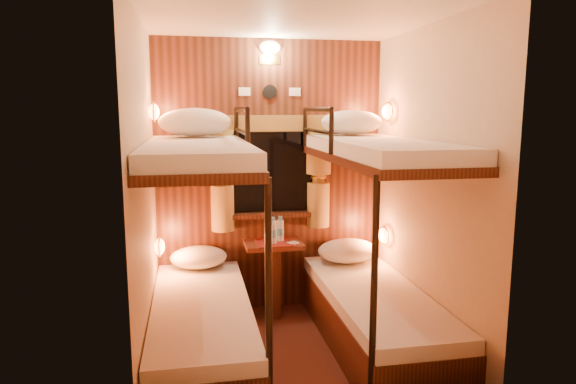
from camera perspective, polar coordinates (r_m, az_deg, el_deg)
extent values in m
plane|color=#36160E|center=(3.95, 0.52, -17.90)|extent=(2.10, 2.10, 0.00)
plane|color=silver|center=(3.57, 0.58, 18.85)|extent=(2.10, 2.10, 0.00)
plane|color=#C6B293|center=(4.59, -2.04, 1.67)|extent=(2.40, 0.00, 2.40)
plane|color=#C6B293|center=(2.57, 5.18, -4.35)|extent=(2.40, 0.00, 2.40)
plane|color=#C6B293|center=(3.52, -15.64, -0.99)|extent=(0.00, 2.40, 2.40)
plane|color=#C6B293|center=(3.89, 15.13, -0.01)|extent=(0.00, 2.40, 2.40)
cube|color=black|center=(4.58, -2.01, 1.65)|extent=(2.00, 0.03, 2.40)
cube|color=black|center=(3.88, -9.52, -15.72)|extent=(0.70, 1.90, 0.35)
cube|color=white|center=(3.79, -9.61, -12.63)|extent=(0.68, 1.88, 0.10)
cube|color=black|center=(3.54, -10.07, 3.36)|extent=(0.70, 1.90, 0.06)
cube|color=white|center=(3.53, -10.10, 4.65)|extent=(0.68, 1.88, 0.10)
cylinder|color=black|center=(2.86, -2.15, -12.89)|extent=(0.04, 0.04, 1.45)
cylinder|color=black|center=(4.42, -5.74, 7.06)|extent=(0.04, 0.04, 0.32)
cylinder|color=black|center=(3.58, -4.51, 6.59)|extent=(0.04, 0.04, 0.32)
cylinder|color=black|center=(4.00, -5.23, 9.14)|extent=(0.04, 0.85, 0.04)
cylinder|color=black|center=(4.00, -5.19, 6.71)|extent=(0.03, 0.85, 0.03)
cube|color=black|center=(4.11, 9.54, -14.27)|extent=(0.70, 1.90, 0.35)
cube|color=white|center=(4.02, 9.62, -11.33)|extent=(0.68, 1.88, 0.10)
cube|color=black|center=(3.79, 10.05, 3.74)|extent=(0.70, 1.90, 0.06)
cube|color=white|center=(3.78, 10.08, 4.94)|extent=(0.68, 1.88, 0.10)
cylinder|color=black|center=(3.00, 9.49, -11.92)|extent=(0.04, 0.04, 1.45)
cylinder|color=black|center=(4.52, 1.92, 7.14)|extent=(0.04, 0.04, 0.32)
cylinder|color=black|center=(3.69, 4.85, 6.66)|extent=(0.04, 0.04, 0.32)
cylinder|color=black|center=(4.10, 3.26, 9.16)|extent=(0.04, 0.85, 0.04)
cylinder|color=black|center=(4.10, 3.24, 6.79)|extent=(0.03, 0.85, 0.03)
cube|color=black|center=(4.55, -1.97, 2.24)|extent=(0.98, 0.02, 0.78)
cube|color=black|center=(4.54, -1.95, 2.22)|extent=(0.90, 0.01, 0.70)
cube|color=black|center=(4.57, -1.86, -2.56)|extent=(1.00, 0.12, 0.04)
cube|color=olive|center=(4.49, -1.94, 7.64)|extent=(1.10, 0.06, 0.14)
cylinder|color=olive|center=(4.45, -7.40, 4.33)|extent=(0.22, 0.22, 0.40)
cylinder|color=olive|center=(4.47, -7.34, 1.39)|extent=(0.11, 0.11, 0.12)
cylinder|color=olive|center=(4.51, -7.27, -1.76)|extent=(0.20, 0.20, 0.40)
torus|color=gold|center=(4.47, -7.34, 1.39)|extent=(0.14, 0.14, 0.02)
cylinder|color=olive|center=(4.58, 3.44, 4.53)|extent=(0.22, 0.22, 0.40)
cylinder|color=olive|center=(4.60, 3.41, 1.67)|extent=(0.11, 0.11, 0.12)
cylinder|color=olive|center=(4.64, 3.39, -1.39)|extent=(0.20, 0.20, 0.40)
torus|color=gold|center=(4.60, 3.41, 1.67)|extent=(0.14, 0.14, 0.02)
cylinder|color=black|center=(4.52, -2.02, 11.07)|extent=(0.12, 0.02, 0.12)
cube|color=silver|center=(4.49, -4.85, 11.06)|extent=(0.10, 0.01, 0.07)
cube|color=silver|center=(4.56, 0.76, 11.06)|extent=(0.10, 0.01, 0.07)
cube|color=gold|center=(4.54, -2.04, 14.48)|extent=(0.18, 0.01, 0.08)
ellipsoid|color=#FFCC8C|center=(4.53, -2.01, 15.76)|extent=(0.18, 0.09, 0.11)
ellipsoid|color=orange|center=(4.30, -14.07, -5.91)|extent=(0.08, 0.20, 0.13)
torus|color=gold|center=(4.30, -14.07, -5.91)|extent=(0.02, 0.17, 0.17)
ellipsoid|color=orange|center=(4.16, -14.65, 8.61)|extent=(0.08, 0.20, 0.13)
torus|color=gold|center=(4.16, -14.65, 8.61)|extent=(0.02, 0.17, 0.17)
ellipsoid|color=orange|center=(4.60, 10.62, -4.81)|extent=(0.08, 0.20, 0.13)
torus|color=gold|center=(4.60, 10.62, -4.81)|extent=(0.02, 0.17, 0.17)
ellipsoid|color=orange|center=(4.47, 11.03, 8.76)|extent=(0.08, 0.20, 0.13)
torus|color=gold|center=(4.47, 11.03, 8.76)|extent=(0.02, 0.17, 0.17)
cube|color=maroon|center=(4.51, -1.61, -5.85)|extent=(0.50, 0.34, 0.04)
cube|color=black|center=(4.61, -1.59, -9.76)|extent=(0.08, 0.30, 0.61)
cube|color=maroon|center=(4.51, -1.61, -5.58)|extent=(0.30, 0.34, 0.01)
cylinder|color=#99BFE5|center=(4.44, -1.68, -4.50)|extent=(0.06, 0.06, 0.20)
cylinder|color=#4088C1|center=(4.44, -1.68, -4.63)|extent=(0.07, 0.07, 0.07)
cylinder|color=#4088C1|center=(4.41, -1.68, -2.99)|extent=(0.04, 0.04, 0.03)
cylinder|color=#99BFE5|center=(4.53, -0.86, -4.31)|extent=(0.06, 0.06, 0.19)
cylinder|color=#4088C1|center=(4.53, -0.86, -4.42)|extent=(0.06, 0.06, 0.07)
cylinder|color=#4088C1|center=(4.50, -0.86, -2.91)|extent=(0.03, 0.03, 0.03)
cube|color=silver|center=(4.48, 0.56, -5.66)|extent=(0.11, 0.10, 0.01)
cube|color=silver|center=(4.52, -0.93, -5.52)|extent=(0.06, 0.05, 0.00)
ellipsoid|color=silver|center=(4.48, -9.90, -7.14)|extent=(0.48, 0.34, 0.19)
ellipsoid|color=silver|center=(4.61, 6.61, -6.49)|extent=(0.53, 0.38, 0.21)
ellipsoid|color=silver|center=(4.13, -10.30, 7.64)|extent=(0.57, 0.41, 0.22)
ellipsoid|color=silver|center=(4.40, 7.04, 7.69)|extent=(0.53, 0.38, 0.21)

